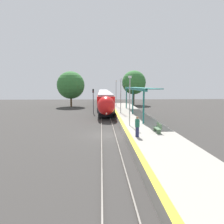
{
  "coord_description": "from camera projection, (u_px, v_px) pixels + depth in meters",
  "views": [
    {
      "loc": [
        -0.73,
        -23.05,
        5.35
      ],
      "look_at": [
        0.55,
        2.85,
        2.16
      ],
      "focal_mm": 35.0,
      "sensor_mm": 36.0,
      "label": 1
    }
  ],
  "objects": [
    {
      "name": "background_tree_left",
      "position": [
        71.0,
        85.0,
        54.24
      ],
      "size": [
        6.83,
        6.83,
        8.79
      ],
      "color": "brown",
      "rests_on": "ground_plane"
    },
    {
      "name": "lamppost_mid",
      "position": [
        121.0,
        94.0,
        35.17
      ],
      "size": [
        0.36,
        0.2,
        5.51
      ],
      "color": "#9E9EA3",
      "rests_on": "platform_right"
    },
    {
      "name": "train",
      "position": [
        104.0,
        98.0,
        53.27
      ],
      "size": [
        2.83,
        44.33,
        3.89
      ],
      "color": "black",
      "rests_on": "ground_plane"
    },
    {
      "name": "lamppost_near",
      "position": [
        130.0,
        97.0,
        24.13
      ],
      "size": [
        0.36,
        0.2,
        5.51
      ],
      "color": "#9E9EA3",
      "rests_on": "platform_right"
    },
    {
      "name": "station_canopy",
      "position": [
        137.0,
        89.0,
        33.74
      ],
      "size": [
        2.02,
        20.43,
        4.13
      ],
      "color": "#1E6B66",
      "rests_on": "platform_right"
    },
    {
      "name": "lamppost_far",
      "position": [
        116.0,
        92.0,
        46.21
      ],
      "size": [
        0.36,
        0.2,
        5.51
      ],
      "color": "#9E9EA3",
      "rests_on": "platform_right"
    },
    {
      "name": "ground_plane",
      "position": [
        108.0,
        135.0,
        23.54
      ],
      "size": [
        120.0,
        120.0,
        0.0
      ],
      "primitive_type": "plane",
      "color": "#383533"
    },
    {
      "name": "platform_right",
      "position": [
        145.0,
        131.0,
        23.68
      ],
      "size": [
        4.84,
        64.0,
        0.88
      ],
      "color": "#9E998E",
      "rests_on": "ground_plane"
    },
    {
      "name": "rail_right",
      "position": [
        115.0,
        134.0,
        23.57
      ],
      "size": [
        0.08,
        90.0,
        0.15
      ],
      "primitive_type": "cube",
      "color": "slate",
      "rests_on": "ground_plane"
    },
    {
      "name": "platform_bench",
      "position": [
        158.0,
        128.0,
        20.76
      ],
      "size": [
        0.44,
        1.77,
        0.89
      ],
      "color": "#4C6B4C",
      "rests_on": "platform_right"
    },
    {
      "name": "background_tree_right",
      "position": [
        134.0,
        82.0,
        59.27
      ],
      "size": [
        6.45,
        6.45,
        9.32
      ],
      "color": "brown",
      "rests_on": "ground_plane"
    },
    {
      "name": "person_waiting",
      "position": [
        137.0,
        126.0,
        18.92
      ],
      "size": [
        0.36,
        0.24,
        1.8
      ],
      "color": "navy",
      "rests_on": "platform_right"
    },
    {
      "name": "railway_signal",
      "position": [
        93.0,
        99.0,
        41.13
      ],
      "size": [
        0.28,
        0.28,
        4.66
      ],
      "color": "#59595E",
      "rests_on": "ground_plane"
    },
    {
      "name": "rail_left",
      "position": [
        102.0,
        134.0,
        23.5
      ],
      "size": [
        0.08,
        90.0,
        0.15
      ],
      "primitive_type": "cube",
      "color": "slate",
      "rests_on": "ground_plane"
    }
  ]
}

